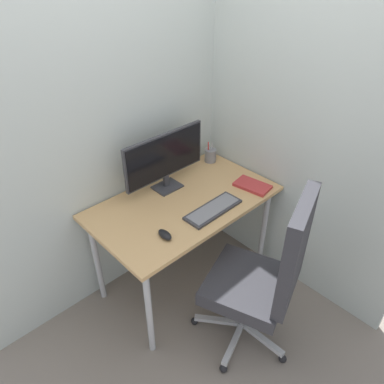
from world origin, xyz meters
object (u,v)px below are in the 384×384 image
(keyboard, at_px, (213,209))
(mouse, at_px, (165,235))
(monitor, at_px, (165,158))
(notebook, at_px, (252,186))
(pen_holder, at_px, (210,155))
(office_chair, at_px, (266,274))

(keyboard, relative_size, mouse, 3.79)
(monitor, distance_m, mouse, 0.56)
(keyboard, height_order, mouse, mouse)
(mouse, xyz_separation_m, notebook, (0.77, -0.02, -0.01))
(keyboard, height_order, pen_holder, pen_holder)
(notebook, bearing_deg, keyboard, 171.12)
(mouse, relative_size, pen_holder, 0.67)
(mouse, xyz_separation_m, pen_holder, (0.82, 0.44, 0.03))
(office_chair, bearing_deg, pen_holder, 62.16)
(mouse, bearing_deg, keyboard, 1.07)
(mouse, bearing_deg, office_chair, -52.94)
(monitor, relative_size, mouse, 5.95)
(pen_holder, bearing_deg, monitor, -174.84)
(office_chair, distance_m, mouse, 0.62)
(office_chair, bearing_deg, notebook, 47.17)
(keyboard, xyz_separation_m, pen_holder, (0.44, 0.45, 0.04))
(office_chair, relative_size, monitor, 1.78)
(mouse, bearing_deg, monitor, 52.65)
(monitor, height_order, notebook, monitor)
(pen_holder, height_order, notebook, pen_holder)
(mouse, height_order, notebook, mouse)
(pen_holder, relative_size, notebook, 0.67)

